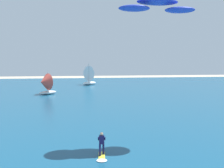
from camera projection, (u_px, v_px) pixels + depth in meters
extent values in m
cube|color=navy|center=(92.00, 94.00, 51.88)|extent=(160.00, 90.00, 0.10)
cube|color=yellow|center=(102.00, 155.00, 18.16)|extent=(0.57, 1.43, 0.05)
cylinder|color=#19194C|center=(100.00, 150.00, 17.94)|extent=(0.14, 0.14, 0.80)
cylinder|color=#19194C|center=(103.00, 149.00, 18.30)|extent=(0.14, 0.14, 0.80)
cube|color=#19194C|center=(102.00, 140.00, 18.05)|extent=(0.38, 0.25, 0.60)
sphere|color=tan|center=(102.00, 134.00, 18.02)|extent=(0.22, 0.22, 0.22)
cylinder|color=#19194C|center=(98.00, 139.00, 18.12)|extent=(0.14, 0.51, 0.39)
cylinder|color=#19194C|center=(105.00, 139.00, 18.14)|extent=(0.14, 0.51, 0.39)
ellipsoid|color=white|center=(102.00, 160.00, 17.21)|extent=(0.75, 0.66, 0.08)
ellipsoid|color=#1E33B2|center=(157.00, 2.00, 20.30)|extent=(3.43, 2.18, 0.39)
ellipsoid|color=#1E33B2|center=(134.00, 8.00, 19.99)|extent=(2.55, 2.13, 0.39)
ellipsoid|color=#1E33B2|center=(180.00, 10.00, 20.71)|extent=(2.55, 2.13, 0.39)
ellipsoid|color=white|center=(89.00, 83.00, 69.76)|extent=(4.60, 4.52, 0.90)
cylinder|color=silver|center=(89.00, 73.00, 69.33)|extent=(0.15, 0.15, 4.80)
cone|color=white|center=(91.00, 73.00, 70.17)|extent=(4.31, 4.36, 4.03)
ellipsoid|color=silver|center=(48.00, 93.00, 50.41)|extent=(3.80, 3.46, 0.72)
cylinder|color=silver|center=(48.00, 81.00, 50.33)|extent=(0.12, 0.12, 3.84)
cone|color=#D84C3F|center=(44.00, 82.00, 49.73)|extent=(3.35, 3.56, 3.22)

